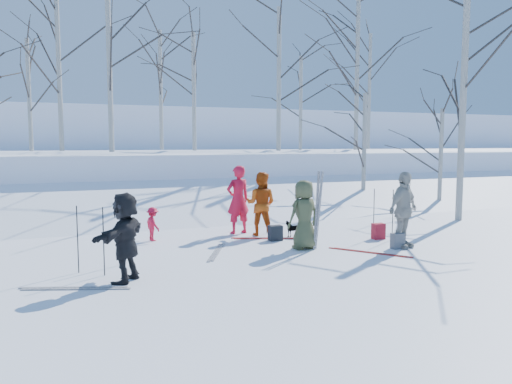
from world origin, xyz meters
name	(u,v)px	position (x,y,z in m)	size (l,w,h in m)	color
ground	(280,254)	(0.00, 0.00, 0.00)	(120.00, 120.00, 0.00)	white
snow_ramp	(200,210)	(0.00, 7.00, 0.15)	(70.00, 9.50, 1.40)	white
snow_plateau	(151,171)	(0.00, 17.00, 1.00)	(70.00, 18.00, 2.20)	white
far_hill	(111,149)	(0.00, 38.00, 2.00)	(90.00, 30.00, 6.00)	white
skier_olive_center	(304,215)	(0.75, 0.25, 0.84)	(0.82, 0.53, 1.68)	#3E4529
skier_red_north	(238,200)	(-0.02, 2.81, 0.96)	(0.70, 0.46, 1.93)	red
skier_redor_behind	(261,204)	(0.46, 2.29, 0.88)	(0.86, 0.67, 1.76)	#BA470E
skier_red_seated	(153,224)	(-2.47, 2.62, 0.44)	(0.57, 0.33, 0.89)	red
skier_cream_east	(403,210)	(3.05, -0.53, 0.94)	(1.10, 0.46, 1.87)	beige
skier_grey_west	(125,237)	(-3.62, -1.06, 0.83)	(1.54, 0.49, 1.67)	black
dog	(294,229)	(1.21, 1.71, 0.22)	(0.24, 0.52, 0.44)	black
upright_ski_left	(317,211)	(0.98, 0.05, 0.95)	(0.07, 0.02, 1.90)	silver
upright_ski_right	(319,211)	(1.03, 0.03, 0.95)	(0.07, 0.02, 1.90)	silver
ski_pair_a	(268,238)	(0.46, 1.76, 0.01)	(1.84, 0.89, 0.02)	#B11F19
ski_pair_b	(216,252)	(-1.33, 0.67, 0.01)	(1.00, 1.80, 0.02)	silver
ski_pair_c	(369,252)	(1.98, -0.71, 0.01)	(1.29, 1.65, 0.02)	#B11F19
ski_pair_d	(75,288)	(-4.53, -1.22, 0.01)	(1.85, 0.84, 0.02)	silver
ski_pole_a	(267,210)	(0.72, 2.48, 0.67)	(0.02, 0.02, 1.34)	black
ski_pole_b	(393,215)	(3.45, 0.40, 0.67)	(0.02, 0.02, 1.34)	black
ski_pole_c	(258,211)	(0.44, 2.44, 0.67)	(0.02, 0.02, 1.34)	black
ski_pole_d	(78,239)	(-4.42, -0.08, 0.67)	(0.02, 0.02, 1.34)	black
ski_pole_e	(104,241)	(-3.96, -0.48, 0.67)	(0.02, 0.02, 1.34)	black
ski_pole_f	(374,213)	(3.14, 0.81, 0.67)	(0.02, 0.02, 1.34)	black
ski_pole_g	(123,233)	(-3.51, 0.28, 0.67)	(0.02, 0.02, 1.34)	black
backpack_red	(378,231)	(3.17, 0.63, 0.21)	(0.32, 0.22, 0.42)	maroon
backpack_grey	(398,241)	(2.88, -0.57, 0.19)	(0.30, 0.20, 0.38)	#515358
backpack_dark	(275,233)	(0.53, 1.46, 0.20)	(0.34, 0.24, 0.40)	black
birch_plateau_a	(29,95)	(-5.74, 13.33, 4.59)	(3.95, 3.95, 4.78)	silver
birch_plateau_b	(279,80)	(4.67, 10.41, 5.38)	(5.05, 5.05, 6.36)	silver
birch_plateau_c	(59,70)	(-4.51, 13.44, 5.72)	(5.52, 5.52, 7.03)	silver
birch_plateau_e	(369,92)	(12.80, 15.23, 5.60)	(5.36, 5.36, 6.80)	silver
birch_plateau_g	(194,92)	(1.24, 12.32, 4.88)	(4.35, 4.35, 5.36)	silver
birch_plateau_h	(301,103)	(7.02, 12.87, 4.58)	(3.93, 3.93, 4.76)	silver
birch_plateau_i	(161,90)	(0.55, 16.62, 5.35)	(5.01, 5.01, 6.30)	silver
birch_plateau_j	(109,68)	(-2.70, 10.14, 5.47)	(5.18, 5.18, 6.54)	silver
birch_plateau_k	(357,73)	(9.68, 11.80, 6.11)	(6.07, 6.07, 7.81)	silver
birch_edge_b	(463,110)	(7.59, 2.36, 3.62)	(5.66, 5.66, 7.23)	silver
birch_edge_c	(441,159)	(9.27, 5.14, 1.95)	(3.32, 3.32, 3.89)	silver
birch_edge_e	(364,151)	(6.58, 6.42, 2.25)	(3.75, 3.75, 4.50)	silver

